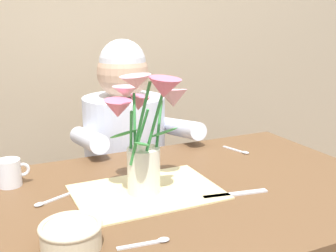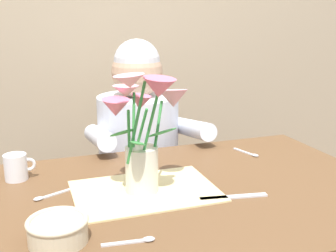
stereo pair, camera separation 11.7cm
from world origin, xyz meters
The scene contains 11 objects.
wood_panel_backdrop centered at (0.00, 1.05, 1.25)m, with size 4.00×0.10×2.50m, color tan.
dining_table centered at (0.00, 0.00, 0.64)m, with size 1.20×0.80×0.74m.
seated_person centered at (0.03, 0.62, 0.56)m, with size 0.45×0.47×1.14m.
striped_placemat centered at (-0.11, 0.03, 0.74)m, with size 0.40×0.28×0.01m, color beige.
flower_vase centered at (-0.12, 0.02, 0.93)m, with size 0.26×0.27×0.35m.
ceramic_bowl centered at (-0.37, -0.17, 0.77)m, with size 0.14×0.14×0.06m.
dinner_knife centered at (0.10, -0.09, 0.74)m, with size 0.19×0.02×0.01m, color silver.
coffee_cup centered at (-0.46, 0.24, 0.78)m, with size 0.09×0.07×0.08m.
spoon_0 centered at (-0.21, -0.23, 0.74)m, with size 0.12×0.03×0.01m.
spoon_1 centered at (0.33, 0.22, 0.74)m, with size 0.05×0.12×0.01m.
spoon_2 centered at (-0.38, 0.08, 0.74)m, with size 0.11×0.06×0.01m.
Camera 2 is at (-0.41, -1.02, 1.22)m, focal length 44.33 mm.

